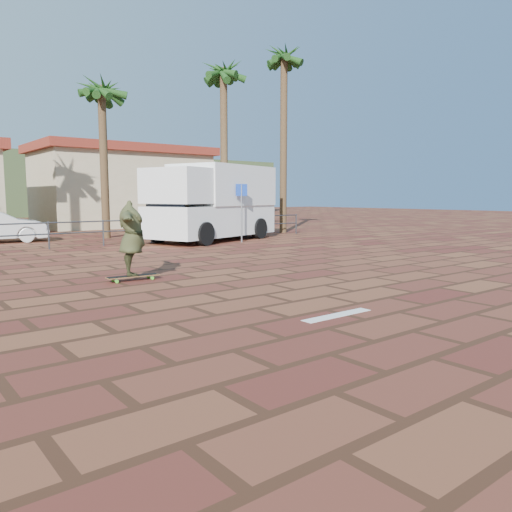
{
  "coord_description": "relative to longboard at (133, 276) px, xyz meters",
  "views": [
    {
      "loc": [
        -5.15,
        -6.53,
        1.89
      ],
      "look_at": [
        0.48,
        0.63,
        0.8
      ],
      "focal_mm": 35.0,
      "sensor_mm": 36.0,
      "label": 1
    }
  ],
  "objects": [
    {
      "name": "guardrail",
      "position": [
        0.47,
        8.09,
        0.58
      ],
      "size": [
        24.06,
        0.06,
        1.0
      ],
      "color": "#47494F",
      "rests_on": "ground"
    },
    {
      "name": "palm_center",
      "position": [
        3.97,
        11.59,
        6.26
      ],
      "size": [
        2.4,
        2.4,
        7.75
      ],
      "color": "brown",
      "rests_on": "ground"
    },
    {
      "name": "palm_right",
      "position": [
        9.47,
        10.09,
        7.48
      ],
      "size": [
        2.4,
        2.4,
        9.05
      ],
      "color": "brown",
      "rests_on": "ground"
    },
    {
      "name": "longboard",
      "position": [
        0.0,
        0.0,
        0.0
      ],
      "size": [
        1.21,
        0.35,
        0.12
      ],
      "rotation": [
        0.0,
        0.0,
        -0.08
      ],
      "color": "olive",
      "rests_on": "ground"
    },
    {
      "name": "campervan",
      "position": [
        7.16,
        7.61,
        1.59
      ],
      "size": [
        6.69,
        4.45,
        3.21
      ],
      "rotation": [
        0.0,
        0.0,
        0.33
      ],
      "color": "white",
      "rests_on": "ground"
    },
    {
      "name": "palm_far_right",
      "position": [
        12.47,
        9.09,
        8.41
      ],
      "size": [
        2.4,
        2.4,
        10.05
      ],
      "color": "brown",
      "rests_on": "ground"
    },
    {
      "name": "ground",
      "position": [
        0.47,
        -3.91,
        -0.1
      ],
      "size": [
        120.0,
        120.0,
        0.0
      ],
      "primitive_type": "plane",
      "color": "brown",
      "rests_on": "ground"
    },
    {
      "name": "paint_stripe",
      "position": [
        1.17,
        -5.11,
        -0.09
      ],
      "size": [
        1.4,
        0.22,
        0.01
      ],
      "primitive_type": "cube",
      "color": "white",
      "rests_on": "ground"
    },
    {
      "name": "building_east",
      "position": [
        8.47,
        20.09,
        2.44
      ],
      "size": [
        10.6,
        6.6,
        5.0
      ],
      "color": "beige",
      "rests_on": "ground"
    },
    {
      "name": "skateboarder",
      "position": [
        0.0,
        -0.0,
        0.86
      ],
      "size": [
        1.34,
        2.13,
        1.69
      ],
      "primitive_type": "imported",
      "rotation": [
        0.0,
        0.0,
        1.16
      ],
      "color": "#393C20",
      "rests_on": "longboard"
    },
    {
      "name": "street_sign",
      "position": [
        7.56,
        6.09,
        1.57
      ],
      "size": [
        0.47,
        0.2,
        2.39
      ],
      "rotation": [
        0.0,
        0.0,
        -0.33
      ],
      "color": "gray",
      "rests_on": "ground"
    }
  ]
}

